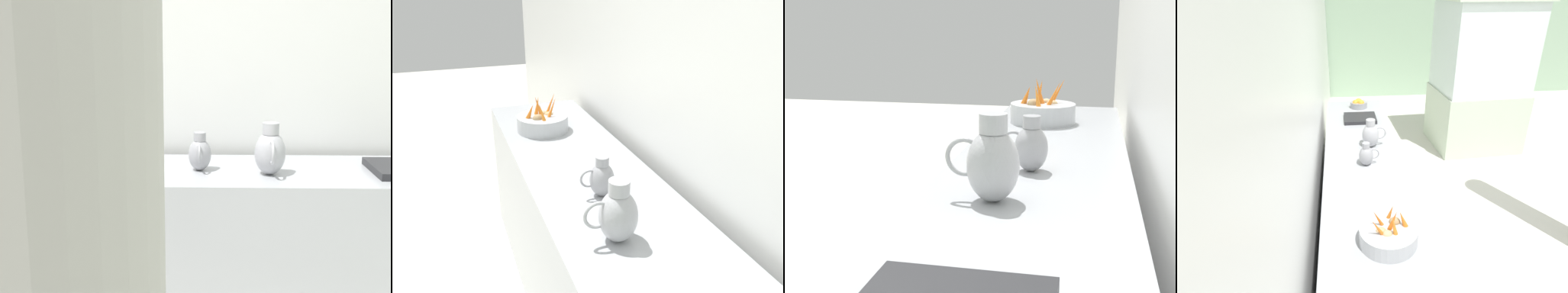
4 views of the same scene
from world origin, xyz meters
TOP-DOWN VIEW (x-y plane):
  - prep_counter at (-1.52, -0.10)m, footprint 0.64×3.14m
  - vegetable_colander at (-1.45, -1.08)m, footprint 0.33×0.33m
  - metal_pitcher_tall at (-1.43, 0.17)m, footprint 0.21×0.15m
  - metal_pitcher_short at (-1.50, -0.17)m, footprint 0.16×0.11m

SIDE VIEW (x-z plane):
  - prep_counter at x=-1.52m, z-range 0.00..0.94m
  - vegetable_colander at x=-1.45m, z-range 0.88..1.11m
  - metal_pitcher_short at x=-1.50m, z-range 0.93..1.12m
  - metal_pitcher_tall at x=-1.43m, z-range 0.93..1.18m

